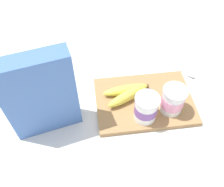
{
  "coord_description": "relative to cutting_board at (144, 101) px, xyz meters",
  "views": [
    {
      "loc": [
        0.17,
        0.49,
        0.68
      ],
      "look_at": [
        0.11,
        0.0,
        0.07
      ],
      "focal_mm": 38.98,
      "sensor_mm": 36.0,
      "label": 1
    }
  ],
  "objects": [
    {
      "name": "cutting_board",
      "position": [
        0.0,
        0.0,
        0.0
      ],
      "size": [
        0.33,
        0.23,
        0.02
      ],
      "primitive_type": "cube",
      "color": "#A37A4C",
      "rests_on": "ground_plane"
    },
    {
      "name": "spoon",
      "position": [
        -0.22,
        -0.08,
        -0.0
      ],
      "size": [
        0.1,
        0.11,
        0.01
      ],
      "color": "silver",
      "rests_on": "ground_plane"
    },
    {
      "name": "yogurt_cup_front",
      "position": [
        -0.08,
        0.05,
        0.06
      ],
      "size": [
        0.08,
        0.08,
        0.1
      ],
      "color": "white",
      "rests_on": "cutting_board"
    },
    {
      "name": "yogurt_cup_back",
      "position": [
        0.01,
        0.07,
        0.06
      ],
      "size": [
        0.08,
        0.08,
        0.1
      ],
      "color": "white",
      "rests_on": "cutting_board"
    },
    {
      "name": "cereal_box",
      "position": [
        0.32,
        0.05,
        0.13
      ],
      "size": [
        0.21,
        0.1,
        0.29
      ],
      "primitive_type": "cube",
      "rotation": [
        0.0,
        0.0,
        0.22
      ],
      "color": "#4770B7",
      "rests_on": "ground_plane"
    },
    {
      "name": "ground_plane",
      "position": [
        0.0,
        0.0,
        -0.01
      ],
      "size": [
        2.4,
        2.4,
        0.0
      ],
      "primitive_type": "plane",
      "color": "silver"
    },
    {
      "name": "banana_bunch",
      "position": [
        0.06,
        -0.02,
        0.03
      ],
      "size": [
        0.17,
        0.11,
        0.04
      ],
      "color": "#E8DB4A",
      "rests_on": "cutting_board"
    }
  ]
}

